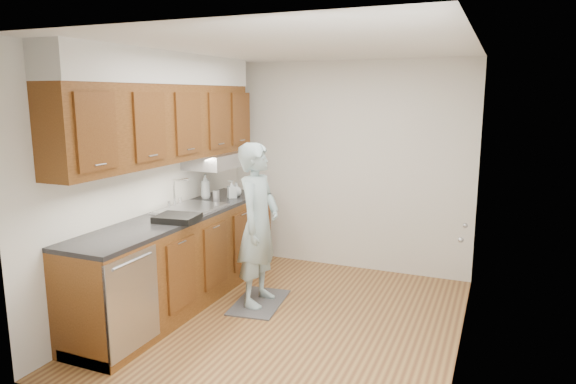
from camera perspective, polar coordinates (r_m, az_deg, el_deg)
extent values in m
plane|color=#A1763D|center=(4.98, 0.31, -14.22)|extent=(3.50, 3.50, 0.00)
plane|color=white|center=(4.53, 0.34, 15.80)|extent=(3.50, 3.50, 0.00)
cube|color=silver|center=(5.34, -14.73, 1.22)|extent=(0.02, 3.50, 2.50)
cube|color=silver|center=(4.26, 19.31, -1.39)|extent=(0.02, 3.50, 2.50)
cube|color=silver|center=(6.22, 6.50, 2.82)|extent=(3.00, 0.02, 2.50)
cube|color=brown|center=(5.35, -11.75, -7.45)|extent=(0.60, 2.80, 0.90)
cube|color=black|center=(5.24, -12.08, -2.53)|extent=(0.63, 2.80, 0.04)
cube|color=#B2B2B7|center=(5.39, -10.73, -2.41)|extent=(0.48, 0.68, 0.14)
cube|color=#B2B2B7|center=(5.38, -10.75, -1.85)|extent=(0.52, 0.72, 0.01)
cube|color=#B2B2B7|center=(4.36, -16.82, -11.66)|extent=(0.03, 0.60, 0.80)
cube|color=brown|center=(5.18, -13.57, 7.40)|extent=(0.33, 2.80, 0.75)
cube|color=silver|center=(5.18, -13.84, 13.20)|extent=(0.35, 2.80, 0.30)
cube|color=#A5A5AA|center=(5.89, -7.98, 3.52)|extent=(0.46, 0.75, 0.16)
cube|color=silver|center=(4.60, 19.24, -3.39)|extent=(0.02, 1.22, 2.05)
cube|color=#5C5C5E|center=(5.39, -3.22, -12.13)|extent=(0.55, 0.83, 0.01)
imported|color=#9AB6BB|center=(5.10, -3.33, -2.44)|extent=(0.45, 0.66, 1.85)
imported|color=silver|center=(5.91, -9.16, 0.66)|extent=(0.14, 0.14, 0.28)
imported|color=silver|center=(5.89, -6.26, 0.33)|extent=(0.13, 0.13, 0.20)
imported|color=silver|center=(5.98, -5.77, 0.30)|extent=(0.18, 0.18, 0.16)
cylinder|color=#A5A5AA|center=(5.71, -7.97, -0.44)|extent=(0.07, 0.07, 0.13)
cube|color=black|center=(4.90, -12.21, -2.84)|extent=(0.42, 0.37, 0.06)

